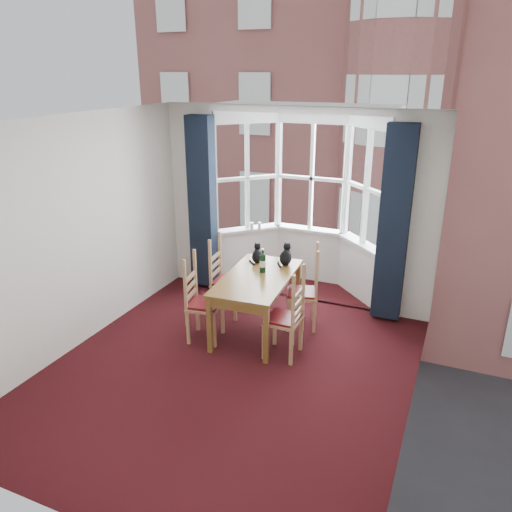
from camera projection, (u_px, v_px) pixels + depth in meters
The scene contains 22 objects.
floor at pixel (228, 372), 5.71m from camera, with size 4.50×4.50×0.00m, color black.
ceiling at pixel (222, 120), 4.73m from camera, with size 4.50×4.50×0.00m, color white.
wall_left at pixel (75, 235), 5.96m from camera, with size 4.50×4.50×0.00m, color silver.
wall_right at pixel (424, 289), 4.48m from camera, with size 4.50×4.50×0.00m, color silver.
wall_near at pixel (72, 370), 3.28m from camera, with size 4.00×4.00×0.00m, color silver.
wall_back_pier_left at pixel (195, 196), 7.76m from camera, with size 0.70×0.12×2.80m, color silver.
wall_back_pier_right at pixel (414, 220), 6.54m from camera, with size 0.70×0.12×2.80m, color silver.
bay_window at pixel (306, 199), 7.58m from camera, with size 2.76×0.94×2.80m.
curtain_left at pixel (202, 204), 7.54m from camera, with size 0.38×0.22×2.60m, color black.
curtain_right at pixel (394, 225), 6.49m from camera, with size 0.38×0.22×2.60m, color black.
dining_table at pixel (257, 283), 6.40m from camera, with size 0.92×1.57×0.77m.
chair_left_near at pixel (198, 304), 6.29m from camera, with size 0.47×0.48×0.92m.
chair_left_far at pixel (222, 282), 6.97m from camera, with size 0.44×0.46×0.92m.
chair_right_near at pixel (290, 321), 5.88m from camera, with size 0.40×0.42×0.92m.
chair_right_far at pixel (309, 294), 6.59m from camera, with size 0.51×0.52×0.92m.
cat_left at pixel (257, 255), 6.80m from camera, with size 0.20×0.23×0.28m.
cat_right at pixel (286, 257), 6.72m from camera, with size 0.18×0.24×0.31m.
wine_bottle at pixel (263, 262), 6.46m from camera, with size 0.08×0.08×0.32m.
candle_tall at pixel (252, 226), 7.93m from camera, with size 0.06×0.06×0.11m, color white.
candle_short at pixel (259, 226), 7.91m from camera, with size 0.06×0.06×0.11m, color white.
street at pixel (430, 208), 35.56m from camera, with size 80.00×80.00×0.00m, color #333335.
tenement_building at pixel (407, 121), 17.20m from camera, with size 18.40×7.80×15.20m.
Camera 1 is at (2.23, -4.35, 3.25)m, focal length 35.00 mm.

